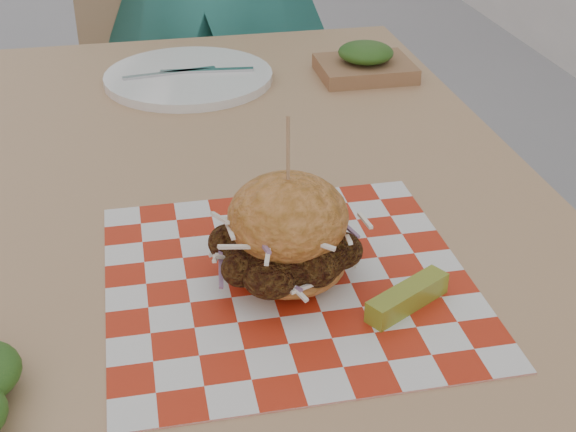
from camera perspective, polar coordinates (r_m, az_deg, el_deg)
name	(u,v)px	position (r m, az deg, el deg)	size (l,w,h in m)	color
patio_table	(221,242)	(1.02, -4.81, -1.87)	(0.80, 1.20, 0.75)	tan
patio_chair	(169,62)	(2.02, -8.48, 10.79)	(0.43, 0.44, 0.95)	tan
paper_liner	(288,280)	(0.81, 0.00, -4.55)	(0.36, 0.36, 0.00)	red
sandwich	(288,237)	(0.78, 0.00, -1.52)	(0.16, 0.16, 0.18)	#CA7B39
pickle_spear	(407,297)	(0.77, 8.49, -5.74)	(0.10, 0.02, 0.02)	olive
place_setting	(189,77)	(1.32, -7.08, 9.78)	(0.27, 0.27, 0.02)	white
kraft_tray	(365,63)	(1.33, 5.51, 10.80)	(0.15, 0.12, 0.06)	#906341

